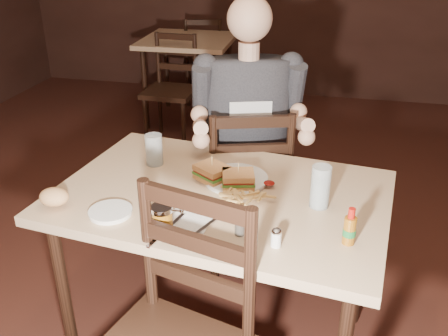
% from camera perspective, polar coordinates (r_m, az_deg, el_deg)
% --- Properties ---
extents(room_shell, '(7.00, 7.00, 7.00)m').
position_cam_1_polar(room_shell, '(1.92, 0.63, 17.08)').
color(room_shell, '#331611').
rests_on(room_shell, ground).
extents(main_table, '(1.35, 0.98, 0.77)m').
position_cam_1_polar(main_table, '(1.97, -0.33, -4.73)').
color(main_table, tan).
rests_on(main_table, ground).
extents(bg_table, '(0.82, 0.82, 0.77)m').
position_cam_1_polar(bg_table, '(4.66, -4.13, 13.50)').
color(bg_table, tan).
rests_on(bg_table, ground).
extents(chair_far, '(0.56, 0.58, 0.94)m').
position_cam_1_polar(chair_far, '(2.58, 2.50, -2.29)').
color(chair_far, black).
rests_on(chair_far, ground).
extents(bg_chair_far, '(0.49, 0.52, 0.88)m').
position_cam_1_polar(bg_chair_far, '(5.23, -2.28, 12.23)').
color(bg_chair_far, black).
rests_on(bg_chair_far, ground).
extents(bg_chair_near, '(0.42, 0.46, 0.89)m').
position_cam_1_polar(bg_chair_near, '(4.22, -6.19, 8.70)').
color(bg_chair_near, black).
rests_on(bg_chair_near, ground).
extents(diner, '(0.65, 0.57, 0.94)m').
position_cam_1_polar(diner, '(2.35, 2.87, 7.62)').
color(diner, '#333439').
rests_on(diner, chair_far).
extents(dinner_plate, '(0.28, 0.28, 0.01)m').
position_cam_1_polar(dinner_plate, '(2.00, 1.36, -1.36)').
color(dinner_plate, white).
rests_on(dinner_plate, main_table).
extents(sandwich_left, '(0.16, 0.15, 0.10)m').
position_cam_1_polar(sandwich_left, '(1.97, -1.37, 0.06)').
color(sandwich_left, tan).
rests_on(sandwich_left, dinner_plate).
extents(sandwich_right, '(0.14, 0.13, 0.10)m').
position_cam_1_polar(sandwich_right, '(1.92, 1.64, -0.74)').
color(sandwich_right, tan).
rests_on(sandwich_right, dinner_plate).
extents(fries_pile, '(0.25, 0.19, 0.04)m').
position_cam_1_polar(fries_pile, '(1.84, 2.45, -3.18)').
color(fries_pile, '#E6B762').
rests_on(fries_pile, dinner_plate).
extents(ketchup_dollop, '(0.05, 0.05, 0.01)m').
position_cam_1_polar(ketchup_dollop, '(1.96, 5.18, -1.72)').
color(ketchup_dollop, maroon).
rests_on(ketchup_dollop, dinner_plate).
extents(glass_left, '(0.08, 0.08, 0.13)m').
position_cam_1_polar(glass_left, '(2.14, -8.00, 2.09)').
color(glass_left, silver).
rests_on(glass_left, main_table).
extents(glass_right, '(0.08, 0.08, 0.16)m').
position_cam_1_polar(glass_right, '(1.83, 10.95, -2.12)').
color(glass_right, silver).
rests_on(glass_right, main_table).
extents(hot_sauce, '(0.05, 0.05, 0.13)m').
position_cam_1_polar(hot_sauce, '(1.65, 14.21, -6.45)').
color(hot_sauce, '#8E5210').
rests_on(hot_sauce, main_table).
extents(salt_shaker, '(0.04, 0.04, 0.06)m').
position_cam_1_polar(salt_shaker, '(1.62, 5.98, -7.96)').
color(salt_shaker, white).
rests_on(salt_shaker, main_table).
extents(pepper_shaker, '(0.04, 0.04, 0.06)m').
position_cam_1_polar(pepper_shaker, '(1.66, 1.82, -6.67)').
color(pepper_shaker, '#38332D').
rests_on(pepper_shaker, main_table).
extents(syrup_dispenser, '(0.08, 0.08, 0.10)m').
position_cam_1_polar(syrup_dispenser, '(1.68, -7.08, -5.81)').
color(syrup_dispenser, '#8E5210').
rests_on(syrup_dispenser, main_table).
extents(napkin, '(0.17, 0.16, 0.00)m').
position_cam_1_polar(napkin, '(1.76, -3.91, -5.84)').
color(napkin, white).
rests_on(napkin, main_table).
extents(knife, '(0.06, 0.22, 0.01)m').
position_cam_1_polar(knife, '(1.70, -6.58, -7.04)').
color(knife, silver).
rests_on(knife, napkin).
extents(fork, '(0.08, 0.16, 0.01)m').
position_cam_1_polar(fork, '(1.72, -1.75, -6.45)').
color(fork, silver).
rests_on(fork, napkin).
extents(side_plate, '(0.17, 0.17, 0.01)m').
position_cam_1_polar(side_plate, '(1.83, -12.84, -5.01)').
color(side_plate, white).
rests_on(side_plate, main_table).
extents(bread_roll, '(0.12, 0.10, 0.06)m').
position_cam_1_polar(bread_roll, '(1.91, -18.85, -3.13)').
color(bread_roll, tan).
rests_on(bread_roll, side_plate).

